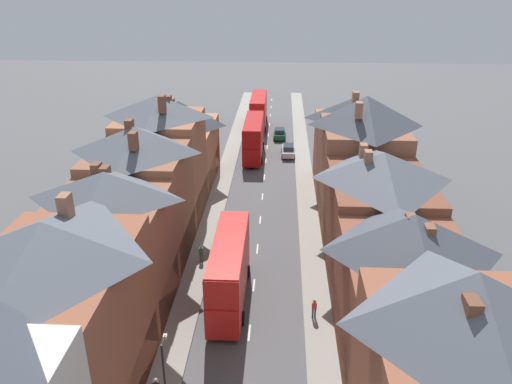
{
  "coord_description": "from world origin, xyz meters",
  "views": [
    {
      "loc": [
        1.98,
        -16.9,
        24.02
      ],
      "look_at": [
        -0.48,
        30.65,
        2.93
      ],
      "focal_mm": 35.0,
      "sensor_mm": 36.0,
      "label": 1
    }
  ],
  "objects_px": {
    "double_decker_bus_lead": "(229,269)",
    "car_near_silver": "(288,150)",
    "pedestrian_mid_left": "(314,308)",
    "pedestrian_mid_right": "(201,253)",
    "double_decker_bus_mid_street": "(253,138)",
    "car_near_blue": "(280,133)",
    "street_lamp": "(165,375)",
    "double_decker_bus_far_approaching": "(258,111)",
    "car_parked_right_a": "(223,247)"
  },
  "relations": [
    {
      "from": "pedestrian_mid_right",
      "to": "street_lamp",
      "type": "xyz_separation_m",
      "value": [
        0.66,
        -17.02,
        2.21
      ]
    },
    {
      "from": "double_decker_bus_lead",
      "to": "car_near_silver",
      "type": "bearing_deg",
      "value": 81.83
    },
    {
      "from": "double_decker_bus_far_approaching",
      "to": "pedestrian_mid_left",
      "type": "bearing_deg",
      "value": -82.59
    },
    {
      "from": "double_decker_bus_lead",
      "to": "car_near_blue",
      "type": "height_order",
      "value": "double_decker_bus_lead"
    },
    {
      "from": "double_decker_bus_far_approaching",
      "to": "car_near_silver",
      "type": "distance_m",
      "value": 14.95
    },
    {
      "from": "car_near_silver",
      "to": "pedestrian_mid_right",
      "type": "xyz_separation_m",
      "value": [
        -8.01,
        -28.93,
        0.2
      ]
    },
    {
      "from": "street_lamp",
      "to": "double_decker_bus_far_approaching",
      "type": "bearing_deg",
      "value": 87.67
    },
    {
      "from": "double_decker_bus_mid_street",
      "to": "street_lamp",
      "type": "relative_size",
      "value": 1.96
    },
    {
      "from": "car_near_silver",
      "to": "pedestrian_mid_left",
      "type": "bearing_deg",
      "value": -87.41
    },
    {
      "from": "car_near_blue",
      "to": "car_parked_right_a",
      "type": "relative_size",
      "value": 1.08
    },
    {
      "from": "double_decker_bus_far_approaching",
      "to": "pedestrian_mid_left",
      "type": "distance_m",
      "value": 50.88
    },
    {
      "from": "car_near_blue",
      "to": "pedestrian_mid_right",
      "type": "height_order",
      "value": "pedestrian_mid_right"
    },
    {
      "from": "double_decker_bus_far_approaching",
      "to": "pedestrian_mid_left",
      "type": "height_order",
      "value": "double_decker_bus_far_approaching"
    },
    {
      "from": "car_near_blue",
      "to": "street_lamp",
      "type": "xyz_separation_m",
      "value": [
        -6.05,
        -53.96,
        2.42
      ]
    },
    {
      "from": "pedestrian_mid_right",
      "to": "car_near_silver",
      "type": "bearing_deg",
      "value": 74.53
    },
    {
      "from": "car_near_silver",
      "to": "car_parked_right_a",
      "type": "height_order",
      "value": "car_parked_right_a"
    },
    {
      "from": "double_decker_bus_mid_street",
      "to": "pedestrian_mid_right",
      "type": "xyz_separation_m",
      "value": [
        -3.1,
        -28.35,
        -1.78
      ]
    },
    {
      "from": "car_near_blue",
      "to": "pedestrian_mid_left",
      "type": "bearing_deg",
      "value": -86.2
    },
    {
      "from": "double_decker_bus_lead",
      "to": "car_near_silver",
      "type": "xyz_separation_m",
      "value": [
        4.91,
        34.21,
        -1.98
      ]
    },
    {
      "from": "car_near_blue",
      "to": "double_decker_bus_far_approaching",
      "type": "bearing_deg",
      "value": 121.11
    },
    {
      "from": "car_near_blue",
      "to": "street_lamp",
      "type": "distance_m",
      "value": 54.35
    },
    {
      "from": "car_near_blue",
      "to": "car_parked_right_a",
      "type": "height_order",
      "value": "car_parked_right_a"
    },
    {
      "from": "double_decker_bus_lead",
      "to": "car_parked_right_a",
      "type": "relative_size",
      "value": 2.77
    },
    {
      "from": "car_near_silver",
      "to": "pedestrian_mid_right",
      "type": "relative_size",
      "value": 2.74
    },
    {
      "from": "double_decker_bus_lead",
      "to": "double_decker_bus_mid_street",
      "type": "xyz_separation_m",
      "value": [
        0.0,
        33.63,
        0.0
      ]
    },
    {
      "from": "double_decker_bus_mid_street",
      "to": "pedestrian_mid_left",
      "type": "relative_size",
      "value": 6.71
    },
    {
      "from": "car_parked_right_a",
      "to": "pedestrian_mid_left",
      "type": "xyz_separation_m",
      "value": [
        7.85,
        -8.85,
        0.19
      ]
    },
    {
      "from": "double_decker_bus_lead",
      "to": "car_near_silver",
      "type": "distance_m",
      "value": 34.61
    },
    {
      "from": "pedestrian_mid_left",
      "to": "street_lamp",
      "type": "distance_m",
      "value": 13.28
    },
    {
      "from": "double_decker_bus_lead",
      "to": "double_decker_bus_far_approaching",
      "type": "distance_m",
      "value": 48.19
    },
    {
      "from": "pedestrian_mid_left",
      "to": "street_lamp",
      "type": "height_order",
      "value": "street_lamp"
    },
    {
      "from": "double_decker_bus_lead",
      "to": "pedestrian_mid_left",
      "type": "height_order",
      "value": "double_decker_bus_lead"
    },
    {
      "from": "double_decker_bus_mid_street",
      "to": "double_decker_bus_far_approaching",
      "type": "relative_size",
      "value": 1.0
    },
    {
      "from": "double_decker_bus_far_approaching",
      "to": "car_parked_right_a",
      "type": "xyz_separation_m",
      "value": [
        -1.29,
        -41.58,
        -1.97
      ]
    },
    {
      "from": "pedestrian_mid_left",
      "to": "pedestrian_mid_right",
      "type": "distance_m",
      "value": 12.23
    },
    {
      "from": "double_decker_bus_far_approaching",
      "to": "car_parked_right_a",
      "type": "distance_m",
      "value": 41.64
    },
    {
      "from": "car_near_blue",
      "to": "car_parked_right_a",
      "type": "xyz_separation_m",
      "value": [
        -4.9,
        -35.6,
        0.02
      ]
    },
    {
      "from": "pedestrian_mid_right",
      "to": "double_decker_bus_lead",
      "type": "bearing_deg",
      "value": -59.58
    },
    {
      "from": "double_decker_bus_lead",
      "to": "double_decker_bus_far_approaching",
      "type": "relative_size",
      "value": 1.0
    },
    {
      "from": "double_decker_bus_mid_street",
      "to": "car_parked_right_a",
      "type": "xyz_separation_m",
      "value": [
        -1.29,
        -27.02,
        -1.97
      ]
    },
    {
      "from": "double_decker_bus_mid_street",
      "to": "pedestrian_mid_left",
      "type": "xyz_separation_m",
      "value": [
        6.56,
        -35.86,
        -1.78
      ]
    },
    {
      "from": "car_parked_right_a",
      "to": "car_near_silver",
      "type": "bearing_deg",
      "value": 77.34
    },
    {
      "from": "double_decker_bus_far_approaching",
      "to": "street_lamp",
      "type": "distance_m",
      "value": 59.99
    },
    {
      "from": "car_near_silver",
      "to": "street_lamp",
      "type": "distance_m",
      "value": 46.6
    },
    {
      "from": "street_lamp",
      "to": "pedestrian_mid_left",
      "type": "bearing_deg",
      "value": 46.59
    },
    {
      "from": "double_decker_bus_mid_street",
      "to": "street_lamp",
      "type": "height_order",
      "value": "street_lamp"
    },
    {
      "from": "double_decker_bus_far_approaching",
      "to": "car_near_silver",
      "type": "height_order",
      "value": "double_decker_bus_far_approaching"
    },
    {
      "from": "double_decker_bus_far_approaching",
      "to": "street_lamp",
      "type": "xyz_separation_m",
      "value": [
        -2.44,
        -59.94,
        0.43
      ]
    },
    {
      "from": "double_decker_bus_lead",
      "to": "pedestrian_mid_right",
      "type": "bearing_deg",
      "value": 120.42
    },
    {
      "from": "car_parked_right_a",
      "to": "double_decker_bus_far_approaching",
      "type": "bearing_deg",
      "value": 88.22
    }
  ]
}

